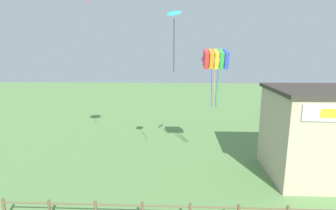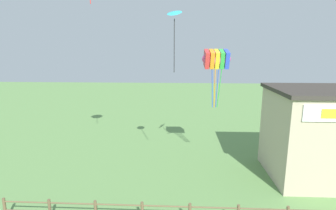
% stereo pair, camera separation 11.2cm
% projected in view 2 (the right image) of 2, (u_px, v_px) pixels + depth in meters
% --- Properties ---
extents(seaside_building, '(7.72, 5.42, 5.82)m').
position_uv_depth(seaside_building, '(332.00, 134.00, 16.55)').
color(seaside_building, '#B7A88E').
rests_on(seaside_building, ground_plane).
extents(kite_rainbow_parafoil, '(1.93, 1.35, 3.89)m').
position_uv_depth(kite_rainbow_parafoil, '(216.00, 59.00, 17.11)').
color(kite_rainbow_parafoil, '#E54C8C').
extents(kite_cyan_delta, '(1.05, 1.02, 3.49)m').
position_uv_depth(kite_cyan_delta, '(174.00, 17.00, 14.41)').
color(kite_cyan_delta, '#2DB2C6').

